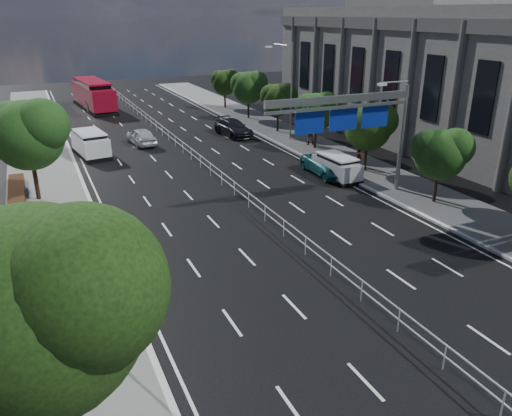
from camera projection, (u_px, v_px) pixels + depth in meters
ground at (350, 292)px, 21.96m from camera, size 160.00×160.00×0.00m
sidewalk_near at (76, 361)px, 17.53m from camera, size 5.00×140.00×0.14m
kerb_near at (147, 343)px, 18.49m from camera, size 0.25×140.00×0.15m
kerb_far at (498, 253)px, 25.38m from camera, size 0.25×140.00×0.15m
median_fence at (194, 156)px, 40.85m from camera, size 0.05×85.00×1.02m
hedge_near at (18, 296)px, 20.98m from camera, size 1.00×36.00×0.44m
toilet_sign at (82, 286)px, 16.69m from camera, size 1.62×0.18×4.34m
overhead_gantry at (355, 114)px, 31.02m from camera, size 10.24×0.38×7.45m
streetlight_far at (289, 85)px, 46.13m from camera, size 2.78×2.40×9.00m
civic_hall at (431, 71)px, 47.41m from camera, size 14.40×36.00×14.35m
near_tree_big at (38, 301)px, 11.54m from camera, size 5.72×5.33×7.71m
near_tree_back at (29, 131)px, 30.94m from camera, size 4.84×4.51×6.69m
far_tree_c at (441, 152)px, 30.93m from camera, size 3.52×3.28×4.94m
far_tree_d at (369, 125)px, 37.20m from camera, size 3.85×3.59×5.34m
far_tree_e at (317, 110)px, 43.61m from camera, size 3.63×3.38×5.13m
far_tree_f at (279, 98)px, 49.99m from camera, size 3.52×3.28×5.02m
far_tree_g at (249, 86)px, 56.26m from camera, size 3.96×3.69×5.45m
far_tree_h at (225, 81)px, 62.74m from camera, size 3.41×3.18×4.91m
white_minivan at (91, 144)px, 42.39m from camera, size 2.79×5.19×2.15m
red_bus at (93, 94)px, 62.86m from camera, size 4.10×12.36×3.62m
near_car_silver at (141, 136)px, 46.28m from camera, size 2.32×4.69×1.54m
near_car_dark at (91, 105)px, 62.06m from camera, size 1.79×4.32×1.39m
silver_minivan at (337, 167)px, 36.70m from camera, size 1.96×4.30×1.76m
parked_car_teal at (329, 165)px, 37.66m from camera, size 2.67×5.46×1.49m
parked_car_dark at (233, 128)px, 49.61m from camera, size 2.83×5.63×1.57m
pedestrian_a at (359, 155)px, 39.15m from camera, size 0.78×0.69×1.80m
pedestrian_b at (310, 134)px, 45.64m from camera, size 1.20×1.11×1.97m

